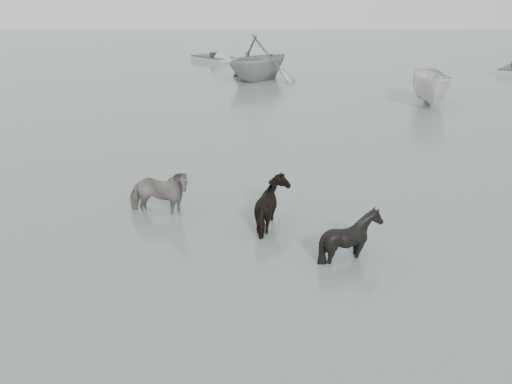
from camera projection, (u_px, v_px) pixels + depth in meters
ground at (314, 270)px, 11.84m from camera, size 140.00×140.00×0.00m
pony_pinto at (158, 187)px, 14.53m from camera, size 1.85×1.13×1.46m
pony_dark at (275, 198)px, 13.80m from camera, size 1.55×1.70×1.44m
pony_black at (352, 228)px, 12.18m from camera, size 1.54×1.46×1.39m
rowboat_trail at (259, 56)px, 35.28m from camera, size 7.19×7.29×2.91m
boat_small at (431, 86)px, 28.29m from camera, size 2.69×4.96×1.81m
skiff_mid at (213, 56)px, 44.69m from camera, size 4.44×4.68×0.75m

